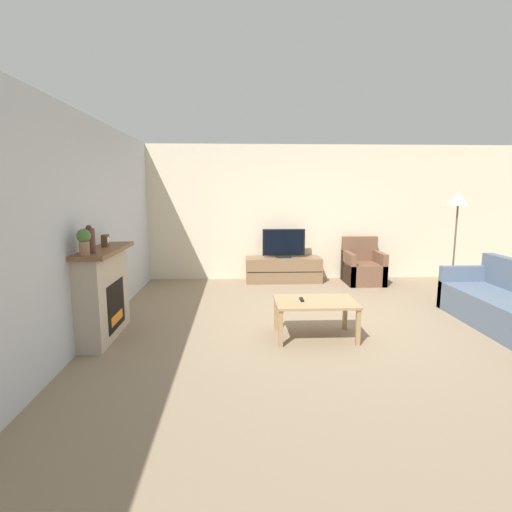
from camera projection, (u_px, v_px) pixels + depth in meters
The scene contains 14 objects.
ground_plane at pixel (322, 323), 5.50m from camera, with size 24.00×24.00×0.00m, color #89755B.
wall_back at pixel (295, 213), 8.10m from camera, with size 12.00×0.06×2.70m.
wall_left at pixel (96, 226), 5.15m from camera, with size 0.06×12.00×2.70m.
fireplace at pixel (104, 292), 4.89m from camera, with size 0.41×1.28×1.11m.
mantel_vase_left at pixel (90, 240), 4.39m from camera, with size 0.12×0.12×0.31m.
mantel_clock at pixel (105, 241), 4.91m from camera, with size 0.08×0.11×0.15m.
potted_plant at pixel (84, 240), 4.23m from camera, with size 0.15×0.15×0.29m.
tv_stand at pixel (283, 270), 7.94m from camera, with size 1.48×0.52×0.49m.
tv at pixel (284, 244), 7.86m from camera, with size 0.84×0.18×0.57m.
armchair at pixel (363, 268), 7.83m from camera, with size 0.70×0.76×0.89m.
coffee_table at pixel (315, 305), 4.89m from camera, with size 0.99×0.66×0.47m.
remote at pixel (302, 299), 4.90m from camera, with size 0.04×0.15×0.02m.
couch at pixel (512, 308), 5.19m from camera, with size 0.82×2.09×0.85m.
floor_lamp at pixel (458, 205), 6.43m from camera, with size 0.35×0.35×1.78m.
Camera 1 is at (-1.15, -5.23, 1.80)m, focal length 28.00 mm.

